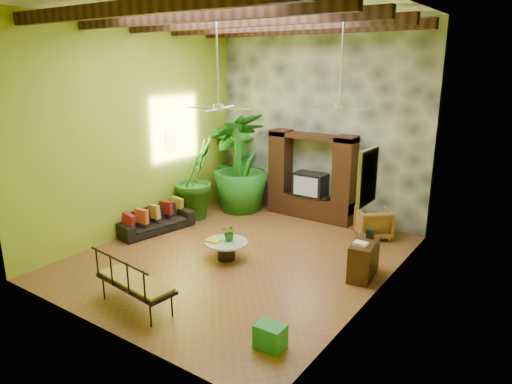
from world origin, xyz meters
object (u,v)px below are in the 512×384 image
Objects in this scene: tall_plant_b at (196,178)px; iron_bench at (132,281)px; sofa at (155,220)px; side_console at (364,259)px; coffee_table at (226,248)px; wicker_armchair at (373,223)px; entertainment_center at (311,183)px; ceiling_fan_front at (218,97)px; ceiling_fan_back at (340,96)px; tall_plant_a at (235,162)px; green_bin at (270,336)px; tall_plant_c at (240,162)px.

tall_plant_b is 4.91m from iron_bench.
sofa is at bearing -94.50° from tall_plant_b.
side_console is (5.10, -0.87, -0.72)m from tall_plant_b.
side_console reaches higher than coffee_table.
side_console reaches higher than wicker_armchair.
wicker_armchair is at bearing -12.69° from entertainment_center.
sofa is at bearing 170.46° from ceiling_fan_front.
wicker_armchair is 4.71m from tall_plant_b.
ceiling_fan_front is at bearing -89.02° from sofa.
wicker_armchair is 3.66m from coffee_table.
sofa is 1.63m from tall_plant_b.
coffee_table is 0.55× the size of iron_bench.
tall_plant_a is at bearing 155.15° from ceiling_fan_back.
side_console is (2.71, 3.38, -0.17)m from iron_bench.
wicker_armchair is at bearing 94.45° from green_bin.
ceiling_fan_back reaches higher than tall_plant_a.
tall_plant_b is (-4.48, -1.28, 0.74)m from wicker_armchair.
coffee_table reaches higher than green_bin.
tall_plant_b reaches higher than sofa.
tall_plant_a is 2.72× the size of side_console.
side_console is 2.98m from green_bin.
wicker_armchair is at bearing 55.37° from ceiling_fan_front.
tall_plant_a is 1.51× the size of iron_bench.
side_console is at bearing -34.02° from ceiling_fan_back.
tall_plant_a is at bearing -42.88° from wicker_armchair.
ceiling_fan_front is at bearing -93.24° from entertainment_center.
tall_plant_c is (-3.85, -0.14, 1.03)m from wicker_armchair.
entertainment_center is at bearing -29.78° from sofa.
iron_bench is 1.80× the size of side_console.
tall_plant_c is at bearing 114.19° from iron_bench.
ceiling_fan_back is 4.27m from tall_plant_c.
sofa is at bearing 154.07° from green_bin.
coffee_table is at bearing 17.58° from wicker_armchair.
wicker_armchair is at bearing 55.42° from coffee_table.
sofa is 3.79m from iron_bench.
side_console reaches higher than sofa.
green_bin is at bearing 56.61° from wicker_armchair.
ceiling_fan_front is at bearing 97.27° from iron_bench.
ceiling_fan_back is at bearing -3.10° from tall_plant_b.
wicker_armchair is at bearing -5.04° from tall_plant_a.
tall_plant_c reaches higher than sofa.
entertainment_center is at bearing 86.76° from ceiling_fan_front.
wicker_armchair is at bearing 98.25° from side_console.
ceiling_fan_back is at bearing 138.12° from side_console.
iron_bench is (-2.09, -5.53, 0.18)m from wicker_armchair.
tall_plant_b is at bearing -146.01° from entertainment_center.
tall_plant_a is 0.79m from tall_plant_c.
wicker_armchair reaches higher than coffee_table.
wicker_armchair reaches higher than sofa.
entertainment_center is 5.65× the size of green_bin.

